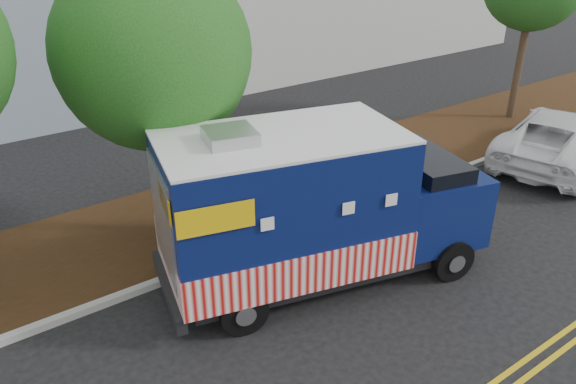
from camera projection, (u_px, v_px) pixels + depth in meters
ground at (280, 282)px, 11.94m from camera, size 120.00×120.00×0.00m
curb at (245, 250)px, 12.92m from camera, size 120.00×0.18×0.15m
mulch_strip at (201, 214)px, 14.44m from camera, size 120.00×4.00×0.15m
tree_b at (153, 53)px, 11.73m from camera, size 4.15×4.15×6.50m
sign_post at (160, 225)px, 11.70m from camera, size 0.06×0.06×2.40m
food_truck at (310, 211)px, 11.35m from camera, size 7.19×4.06×3.59m
white_car at (559, 137)px, 17.31m from camera, size 6.46×4.26×1.65m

